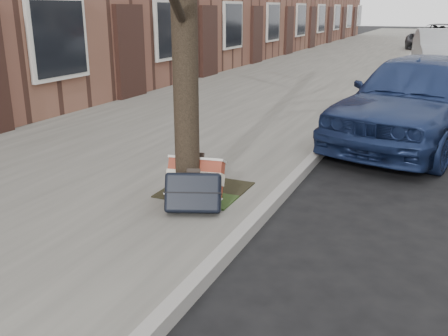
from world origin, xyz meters
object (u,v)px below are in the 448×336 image
at_px(suitcase_red, 195,178).
at_px(car_near_front, 419,98).
at_px(suitcase_navy, 193,192).
at_px(car_near_mid, 441,52).

xyz_separation_m(suitcase_red, car_near_front, (1.91, 3.74, 0.37)).
height_order(suitcase_navy, car_near_front, car_near_front).
bearing_deg(car_near_mid, suitcase_navy, -106.07).
height_order(suitcase_red, suitcase_navy, suitcase_red).
relative_size(suitcase_navy, car_near_mid, 0.13).
bearing_deg(car_near_mid, suitcase_red, -106.97).
bearing_deg(car_near_front, suitcase_red, -102.46).
height_order(suitcase_navy, car_near_mid, car_near_mid).
distance_m(suitcase_red, car_near_mid, 13.24).
bearing_deg(car_near_front, car_near_mid, 103.91).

